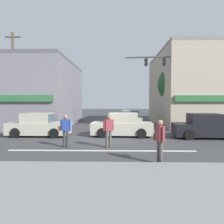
{
  "coord_description": "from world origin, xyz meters",
  "views": [
    {
      "loc": [
        0.76,
        -13.8,
        2.33
      ],
      "look_at": [
        0.37,
        2.0,
        1.6
      ],
      "focal_mm": 35.0,
      "sensor_mm": 36.0,
      "label": 1
    }
  ],
  "objects": [
    {
      "name": "utility_pole_near_left",
      "position": [
        -8.61,
        5.76,
        4.42
      ],
      "size": [
        1.4,
        0.22,
        8.53
      ],
      "color": "brown",
      "rests_on": "ground"
    },
    {
      "name": "pedestrian_far_side",
      "position": [
        0.31,
        -2.8,
        0.95
      ],
      "size": [
        0.53,
        0.34,
        1.67
      ],
      "color": "#4C4742",
      "rests_on": "ground"
    },
    {
      "name": "sedan_waiting_far",
      "position": [
        -4.59,
        0.9,
        0.71
      ],
      "size": [
        4.13,
        1.93,
        1.58
      ],
      "color": "#B7B29E",
      "rests_on": "ground"
    },
    {
      "name": "building_left_block",
      "position": [
        -10.72,
        8.36,
        3.16
      ],
      "size": [
        13.96,
        11.63,
        6.32
      ],
      "color": "slate",
      "rests_on": "ground"
    },
    {
      "name": "traffic_light_mast",
      "position": [
        5.23,
        3.86,
        4.18
      ],
      "size": [
        4.87,
        0.63,
        6.2
      ],
      "color": "#47474C",
      "rests_on": "ground"
    },
    {
      "name": "sedan_parked_curbside",
      "position": [
        6.46,
        0.36,
        0.71
      ],
      "size": [
        4.16,
        1.99,
        1.58
      ],
      "color": "black",
      "rests_on": "ground"
    },
    {
      "name": "sedan_approaching_near",
      "position": [
        1.1,
        1.0,
        0.71
      ],
      "size": [
        4.19,
        2.06,
        1.58
      ],
      "color": "#B7B29E",
      "rests_on": "ground"
    },
    {
      "name": "ground_plane",
      "position": [
        0.0,
        0.0,
        0.0
      ],
      "size": [
        120.0,
        120.0,
        0.0
      ],
      "primitive_type": "plane",
      "color": "#3D3D3F"
    },
    {
      "name": "street_tree",
      "position": [
        6.42,
        6.98,
        3.98
      ],
      "size": [
        3.69,
        3.69,
        5.84
      ],
      "color": "#4C3823",
      "rests_on": "ground"
    },
    {
      "name": "lane_marking_stripe",
      "position": [
        0.0,
        -3.5,
        0.0
      ],
      "size": [
        9.0,
        0.24,
        0.01
      ],
      "primitive_type": "cube",
      "color": "silver",
      "rests_on": "ground"
    },
    {
      "name": "sidewalk_curb",
      "position": [
        0.0,
        -8.5,
        0.08
      ],
      "size": [
        40.0,
        5.0,
        0.16
      ],
      "primitive_type": "cube",
      "color": "gray",
      "rests_on": "ground"
    },
    {
      "name": "utility_pole_far_right",
      "position": [
        8.28,
        6.62,
        4.23
      ],
      "size": [
        1.4,
        0.22,
        8.16
      ],
      "color": "brown",
      "rests_on": "ground"
    },
    {
      "name": "pedestrian_foreground_with_bag",
      "position": [
        2.35,
        -5.65,
        0.95
      ],
      "size": [
        0.36,
        0.69,
        1.67
      ],
      "color": "#4C4742",
      "rests_on": "ground"
    },
    {
      "name": "building_right_corner",
      "position": [
        10.45,
        9.48,
        3.72
      ],
      "size": [
        10.89,
        12.06,
        7.43
      ],
      "color": "tan",
      "rests_on": "ground"
    },
    {
      "name": "pedestrian_mid_crossing",
      "position": [
        -1.9,
        -2.77,
        0.95
      ],
      "size": [
        0.67,
        0.37,
        1.67
      ],
      "color": "#333338",
      "rests_on": "ground"
    },
    {
      "name": "sedan_crossing_leftbound",
      "position": [
        1.93,
        6.96,
        0.71
      ],
      "size": [
        2.09,
        4.21,
        1.58
      ],
      "color": "#B7B29E",
      "rests_on": "ground"
    }
  ]
}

